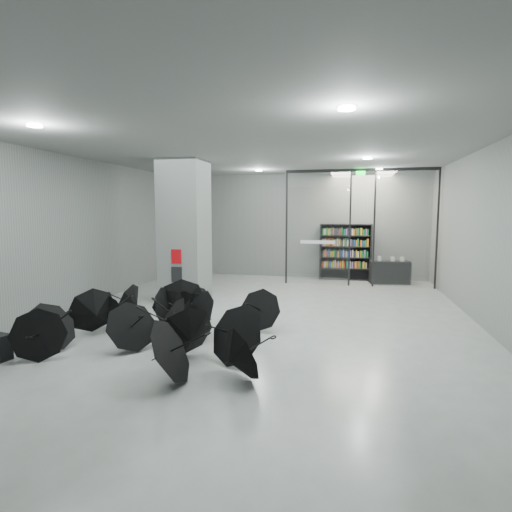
% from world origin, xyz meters
% --- Properties ---
extents(room, '(14.00, 14.02, 4.01)m').
position_xyz_m(room, '(0.00, 0.00, 2.84)').
color(room, gray).
rests_on(room, ground).
extents(column, '(1.20, 1.20, 4.00)m').
position_xyz_m(column, '(-2.50, 2.00, 2.00)').
color(column, slate).
rests_on(column, ground).
extents(fire_cabinet, '(0.28, 0.04, 0.38)m').
position_xyz_m(fire_cabinet, '(-2.50, 1.38, 1.35)').
color(fire_cabinet, '#A50A07').
rests_on(fire_cabinet, column).
extents(info_panel, '(0.30, 0.03, 0.42)m').
position_xyz_m(info_panel, '(-2.50, 1.38, 0.85)').
color(info_panel, black).
rests_on(info_panel, column).
extents(exit_sign, '(0.30, 0.06, 0.15)m').
position_xyz_m(exit_sign, '(2.40, 5.30, 3.82)').
color(exit_sign, '#0CE533').
rests_on(exit_sign, room).
extents(glass_partition, '(5.06, 0.08, 4.00)m').
position_xyz_m(glass_partition, '(2.39, 5.50, 2.18)').
color(glass_partition, silver).
rests_on(glass_partition, ground).
extents(bookshelf, '(1.92, 0.44, 2.10)m').
position_xyz_m(bookshelf, '(1.95, 6.75, 1.05)').
color(bookshelf, black).
rests_on(bookshelf, ground).
extents(shop_counter, '(1.42, 0.73, 0.82)m').
position_xyz_m(shop_counter, '(3.52, 6.19, 0.41)').
color(shop_counter, black).
rests_on(shop_counter, ground).
extents(umbrella_cluster, '(5.04, 4.45, 1.29)m').
position_xyz_m(umbrella_cluster, '(-1.41, -1.59, 0.30)').
color(umbrella_cluster, black).
rests_on(umbrella_cluster, ground).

